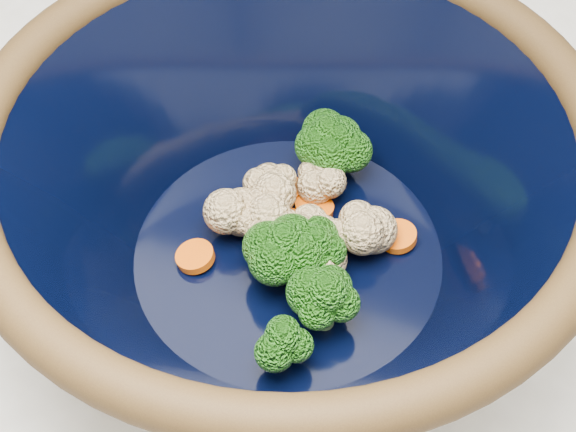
% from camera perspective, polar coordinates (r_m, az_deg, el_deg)
% --- Properties ---
extents(mixing_bowl, '(0.40, 0.40, 0.16)m').
position_cam_1_polar(mixing_bowl, '(0.50, -0.00, 1.14)').
color(mixing_bowl, black).
rests_on(mixing_bowl, counter).
extents(vegetable_pile, '(0.15, 0.20, 0.05)m').
position_cam_1_polar(vegetable_pile, '(0.53, 1.19, -0.60)').
color(vegetable_pile, '#608442').
rests_on(vegetable_pile, mixing_bowl).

